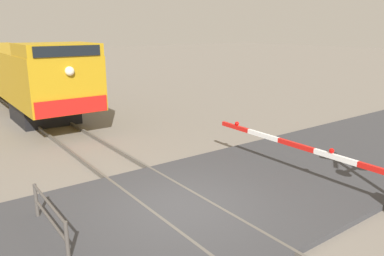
# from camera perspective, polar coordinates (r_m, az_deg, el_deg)

# --- Properties ---
(ground_plane) EXTENTS (160.00, 160.00, 0.00)m
(ground_plane) POSITION_cam_1_polar(r_m,az_deg,el_deg) (9.51, -1.45, -12.61)
(ground_plane) COLOR slate
(rail_track_left) EXTENTS (0.08, 80.00, 0.15)m
(rail_track_left) POSITION_cam_1_polar(r_m,az_deg,el_deg) (9.13, -5.25, -13.38)
(rail_track_left) COLOR #59544C
(rail_track_left) RESTS_ON ground_plane
(rail_track_right) EXTENTS (0.08, 80.00, 0.15)m
(rail_track_right) POSITION_cam_1_polar(r_m,az_deg,el_deg) (9.86, 2.03, -11.08)
(rail_track_right) COLOR #59544C
(rail_track_right) RESTS_ON ground_plane
(road_surface) EXTENTS (36.00, 5.77, 0.15)m
(road_surface) POSITION_cam_1_polar(r_m,az_deg,el_deg) (9.48, -1.46, -12.22)
(road_surface) COLOR #38383A
(road_surface) RESTS_ON ground_plane
(locomotive) EXTENTS (3.00, 18.63, 3.80)m
(locomotive) POSITION_cam_1_polar(r_m,az_deg,el_deg) (24.09, -24.89, 7.88)
(locomotive) COLOR black
(locomotive) RESTS_ON ground_plane
(crossing_gate) EXTENTS (0.36, 7.22, 1.28)m
(crossing_gate) POSITION_cam_1_polar(r_m,az_deg,el_deg) (10.35, 25.53, -6.84)
(crossing_gate) COLOR silver
(crossing_gate) RESTS_ON ground_plane
(guard_railing) EXTENTS (0.08, 2.22, 0.95)m
(guard_railing) POSITION_cam_1_polar(r_m,az_deg,el_deg) (8.57, -20.73, -12.32)
(guard_railing) COLOR #4C4742
(guard_railing) RESTS_ON ground_plane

